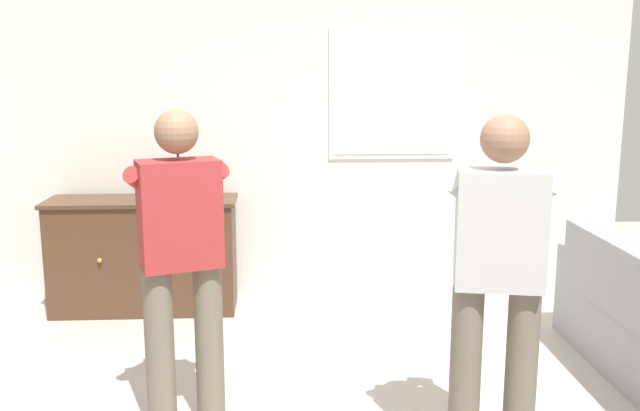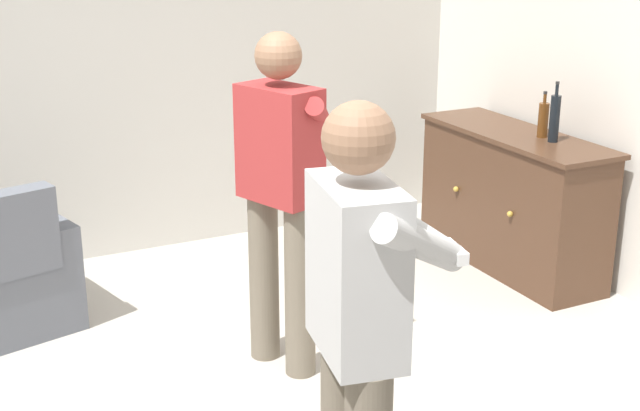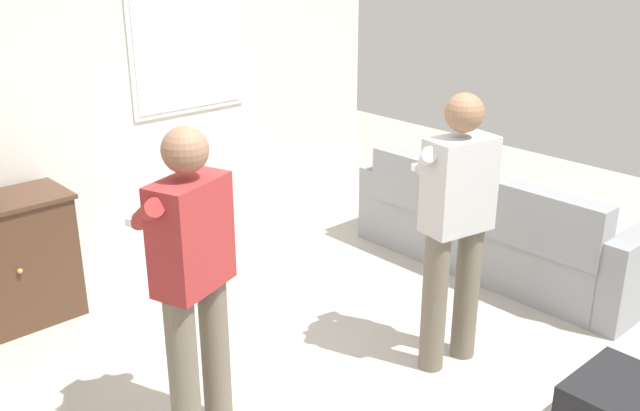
% 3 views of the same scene
% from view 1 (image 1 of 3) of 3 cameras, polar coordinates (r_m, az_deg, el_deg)
% --- Properties ---
extents(wall_back_with_window, '(5.20, 0.15, 2.80)m').
position_cam_1_polar(wall_back_with_window, '(5.78, -0.98, 6.40)').
color(wall_back_with_window, silver).
rests_on(wall_back_with_window, ground).
extents(sideboard_cabinet, '(1.44, 0.49, 0.89)m').
position_cam_1_polar(sideboard_cabinet, '(5.70, -13.90, -3.86)').
color(sideboard_cabinet, '#472D1E').
rests_on(sideboard_cabinet, ground).
extents(bottle_wine_green, '(0.06, 0.06, 0.28)m').
position_cam_1_polar(bottle_wine_green, '(5.61, -12.38, 1.75)').
color(bottle_wine_green, '#593314').
rests_on(bottle_wine_green, sideboard_cabinet).
extents(bottle_liquor_amber, '(0.06, 0.06, 0.36)m').
position_cam_1_polar(bottle_liquor_amber, '(5.57, -11.23, 2.10)').
color(bottle_liquor_amber, black).
rests_on(bottle_liquor_amber, sideboard_cabinet).
extents(person_standing_left, '(0.53, 0.52, 1.68)m').
position_cam_1_polar(person_standing_left, '(3.72, -11.07, -3.93)').
color(person_standing_left, '#6B6051').
rests_on(person_standing_left, ground).
extents(person_standing_right, '(0.55, 0.51, 1.68)m').
position_cam_1_polar(person_standing_right, '(3.42, 14.03, -5.37)').
color(person_standing_right, '#6B6051').
rests_on(person_standing_right, ground).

